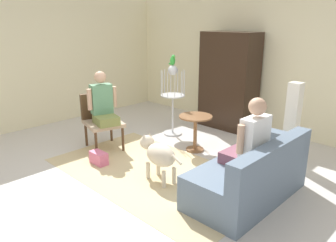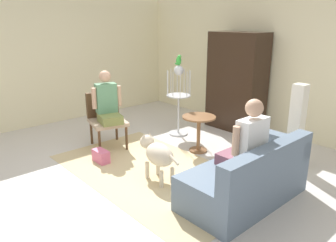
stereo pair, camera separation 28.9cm
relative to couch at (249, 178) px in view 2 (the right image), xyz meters
name	(u,v)px [view 2 (the right image)]	position (x,y,z in m)	size (l,w,h in m)	color
ground_plane	(147,170)	(-1.50, -0.39, -0.30)	(7.59, 7.59, 0.00)	beige
back_wall	(266,64)	(-1.50, 2.56, 0.99)	(6.93, 0.12, 2.59)	beige
left_wall	(63,60)	(-4.72, -0.09, 0.99)	(0.12, 6.39, 2.59)	beige
area_rug	(155,172)	(-1.35, -0.37, -0.30)	(3.15, 1.82, 0.01)	#C6B284
couch	(249,178)	(0.00, 0.00, 0.00)	(0.81, 1.64, 0.79)	slate
armchair	(105,115)	(-2.78, -0.28, 0.24)	(0.77, 0.71, 0.92)	#4C331E
person_on_couch	(247,142)	(-0.04, -0.04, 0.46)	(0.47, 0.58, 0.84)	brown
person_on_armchair	(107,102)	(-2.62, -0.32, 0.51)	(0.54, 0.50, 0.85)	olive
round_end_table	(199,127)	(-1.49, 0.70, 0.12)	(0.55, 0.55, 0.61)	brown
dog	(158,153)	(-1.15, -0.47, 0.08)	(0.82, 0.35, 0.61)	beige
bird_cage_stand	(179,97)	(-2.34, 1.04, 0.44)	(0.45, 0.45, 1.32)	silver
parrot	(179,60)	(-2.34, 1.04, 1.11)	(0.17, 0.10, 0.19)	green
column_lamp	(296,126)	(-0.16, 1.36, 0.31)	(0.20, 0.20, 1.25)	#4C4742
armoire_cabinet	(237,82)	(-1.86, 2.15, 0.65)	(1.09, 0.56, 1.90)	black
handbag	(101,156)	(-2.18, -0.75, -0.21)	(0.30, 0.16, 0.19)	#D8668C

